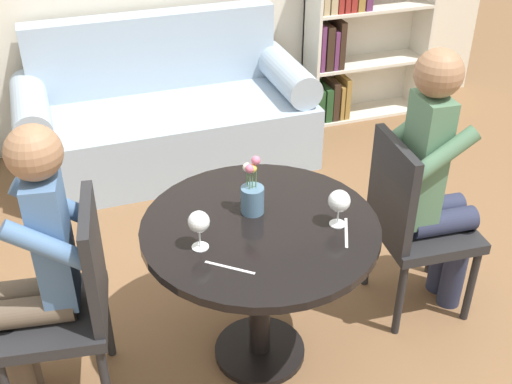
% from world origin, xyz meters
% --- Properties ---
extents(ground_plane, '(16.00, 16.00, 0.00)m').
position_xyz_m(ground_plane, '(0.00, 0.00, 0.00)').
color(ground_plane, brown).
extents(round_table, '(0.94, 0.94, 0.70)m').
position_xyz_m(round_table, '(0.00, 0.00, 0.56)').
color(round_table, black).
rests_on(round_table, ground_plane).
extents(couch, '(1.84, 0.80, 0.92)m').
position_xyz_m(couch, '(0.00, 1.84, 0.31)').
color(couch, '#9EB2C6').
rests_on(couch, ground_plane).
extents(bookshelf_right, '(0.90, 0.28, 1.23)m').
position_xyz_m(bookshelf_right, '(1.44, 2.10, 0.63)').
color(bookshelf_right, silver).
rests_on(bookshelf_right, ground_plane).
extents(chair_left, '(0.48, 0.48, 0.90)m').
position_xyz_m(chair_left, '(-0.75, 0.05, 0.49)').
color(chair_left, '#232326').
rests_on(chair_left, ground_plane).
extents(chair_right, '(0.45, 0.45, 0.90)m').
position_xyz_m(chair_right, '(0.75, 0.09, 0.49)').
color(chair_right, '#232326').
rests_on(chair_right, ground_plane).
extents(person_left, '(0.45, 0.38, 1.23)m').
position_xyz_m(person_left, '(-0.84, 0.07, 0.65)').
color(person_left, brown).
rests_on(person_left, ground_plane).
extents(person_right, '(0.43, 0.36, 1.29)m').
position_xyz_m(person_right, '(0.84, 0.08, 0.68)').
color(person_right, '#282D47').
rests_on(person_right, ground_plane).
extents(wine_glass_left, '(0.08, 0.08, 0.16)m').
position_xyz_m(wine_glass_left, '(-0.26, -0.06, 0.81)').
color(wine_glass_left, white).
rests_on(wine_glass_left, round_table).
extents(wine_glass_right, '(0.09, 0.09, 0.15)m').
position_xyz_m(wine_glass_right, '(0.28, -0.10, 0.81)').
color(wine_glass_right, white).
rests_on(wine_glass_right, round_table).
extents(flower_vase, '(0.09, 0.09, 0.25)m').
position_xyz_m(flower_vase, '(0.00, 0.09, 0.78)').
color(flower_vase, slate).
rests_on(flower_vase, round_table).
extents(knife_left_setting, '(0.09, 0.18, 0.00)m').
position_xyz_m(knife_left_setting, '(0.29, -0.16, 0.70)').
color(knife_left_setting, silver).
rests_on(knife_left_setting, round_table).
extents(fork_left_setting, '(0.15, 0.13, 0.00)m').
position_xyz_m(fork_left_setting, '(-0.19, -0.21, 0.70)').
color(fork_left_setting, silver).
rests_on(fork_left_setting, round_table).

